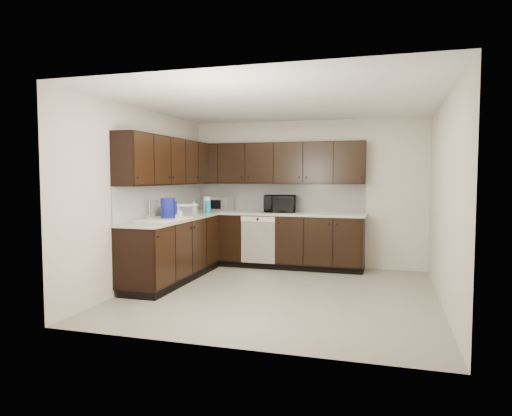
# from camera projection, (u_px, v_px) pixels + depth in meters

# --- Properties ---
(floor) EXTENTS (4.00, 4.00, 0.00)m
(floor) POSITION_uv_depth(u_px,v_px,m) (280.00, 293.00, 6.03)
(floor) COLOR gray
(floor) RESTS_ON ground
(ceiling) EXTENTS (4.00, 4.00, 0.00)m
(ceiling) POSITION_uv_depth(u_px,v_px,m) (280.00, 102.00, 5.86)
(ceiling) COLOR white
(ceiling) RESTS_ON wall_back
(wall_back) EXTENTS (4.00, 0.02, 2.50)m
(wall_back) POSITION_uv_depth(u_px,v_px,m) (306.00, 194.00, 7.86)
(wall_back) COLOR beige
(wall_back) RESTS_ON floor
(wall_left) EXTENTS (0.02, 4.00, 2.50)m
(wall_left) POSITION_uv_depth(u_px,v_px,m) (143.00, 197.00, 6.50)
(wall_left) COLOR beige
(wall_left) RESTS_ON floor
(wall_right) EXTENTS (0.02, 4.00, 2.50)m
(wall_right) POSITION_uv_depth(u_px,v_px,m) (445.00, 202.00, 5.39)
(wall_right) COLOR beige
(wall_right) RESTS_ON floor
(wall_front) EXTENTS (4.00, 0.02, 2.50)m
(wall_front) POSITION_uv_depth(u_px,v_px,m) (228.00, 210.00, 4.03)
(wall_front) COLOR beige
(wall_front) RESTS_ON floor
(lower_cabinets) EXTENTS (3.00, 2.80, 0.90)m
(lower_cabinets) POSITION_uv_depth(u_px,v_px,m) (235.00, 247.00, 7.34)
(lower_cabinets) COLOR black
(lower_cabinets) RESTS_ON floor
(countertop) EXTENTS (3.03, 2.83, 0.04)m
(countertop) POSITION_uv_depth(u_px,v_px,m) (234.00, 215.00, 7.31)
(countertop) COLOR #B7B19F
(countertop) RESTS_ON lower_cabinets
(backsplash) EXTENTS (3.00, 2.80, 0.48)m
(backsplash) POSITION_uv_depth(u_px,v_px,m) (226.00, 199.00, 7.55)
(backsplash) COLOR silver
(backsplash) RESTS_ON countertop
(upper_cabinets) EXTENTS (3.00, 2.80, 0.70)m
(upper_cabinets) POSITION_uv_depth(u_px,v_px,m) (231.00, 163.00, 7.37)
(upper_cabinets) COLOR black
(upper_cabinets) RESTS_ON wall_back
(dishwasher) EXTENTS (0.58, 0.04, 0.78)m
(dishwasher) POSITION_uv_depth(u_px,v_px,m) (258.00, 237.00, 7.54)
(dishwasher) COLOR beige
(dishwasher) RESTS_ON lower_cabinets
(sink) EXTENTS (0.54, 0.82, 0.42)m
(sink) POSITION_uv_depth(u_px,v_px,m) (164.00, 224.00, 6.42)
(sink) COLOR beige
(sink) RESTS_ON countertop
(microwave) EXTENTS (0.57, 0.43, 0.29)m
(microwave) POSITION_uv_depth(u_px,v_px,m) (280.00, 204.00, 7.71)
(microwave) COLOR black
(microwave) RESTS_ON countertop
(soap_bottle_a) EXTENTS (0.09, 0.09, 0.18)m
(soap_bottle_a) POSITION_uv_depth(u_px,v_px,m) (179.00, 213.00, 6.42)
(soap_bottle_a) COLOR gray
(soap_bottle_a) RESTS_ON countertop
(soap_bottle_b) EXTENTS (0.10, 0.10, 0.22)m
(soap_bottle_b) POSITION_uv_depth(u_px,v_px,m) (194.00, 206.00, 7.65)
(soap_bottle_b) COLOR gray
(soap_bottle_b) RESTS_ON countertop
(toaster_oven) EXTENTS (0.42, 0.34, 0.24)m
(toaster_oven) POSITION_uv_depth(u_px,v_px,m) (221.00, 204.00, 8.05)
(toaster_oven) COLOR silver
(toaster_oven) RESTS_ON countertop
(storage_bin) EXTENTS (0.47, 0.36, 0.18)m
(storage_bin) POSITION_uv_depth(u_px,v_px,m) (179.00, 211.00, 6.83)
(storage_bin) COLOR silver
(storage_bin) RESTS_ON countertop
(blue_pitcher) EXTENTS (0.21, 0.21, 0.31)m
(blue_pitcher) POSITION_uv_depth(u_px,v_px,m) (168.00, 209.00, 6.39)
(blue_pitcher) COLOR #0F1691
(blue_pitcher) RESTS_ON countertop
(teal_tumbler) EXTENTS (0.12, 0.12, 0.21)m
(teal_tumbler) POSITION_uv_depth(u_px,v_px,m) (208.00, 207.00, 7.47)
(teal_tumbler) COLOR #0E989A
(teal_tumbler) RESTS_ON countertop
(paper_towel_roll) EXTENTS (0.15, 0.15, 0.26)m
(paper_towel_roll) POSITION_uv_depth(u_px,v_px,m) (207.00, 205.00, 7.69)
(paper_towel_roll) COLOR silver
(paper_towel_roll) RESTS_ON countertop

